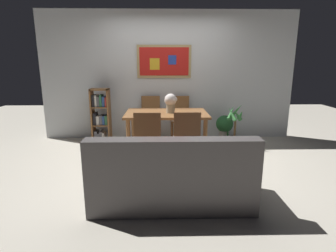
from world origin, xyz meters
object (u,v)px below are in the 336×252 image
at_px(potted_ivy, 224,126).
at_px(dining_table, 166,118).
at_px(dining_chair_far_right, 180,115).
at_px(potted_palm, 235,130).
at_px(dining_chair_near_left, 148,137).
at_px(flower_vase, 171,102).
at_px(tv_remote, 192,113).
at_px(dining_chair_far_left, 151,115).
at_px(leather_couch, 172,177).
at_px(dining_chair_near_right, 186,136).
at_px(bookshelf, 101,116).

bearing_deg(potted_ivy, dining_table, -149.81).
height_order(dining_chair_far_right, potted_ivy, dining_chair_far_right).
bearing_deg(potted_palm, dining_chair_near_left, -144.81).
distance_m(potted_ivy, flower_vase, 1.46).
height_order(flower_vase, tv_remote, flower_vase).
xyz_separation_m(dining_chair_far_left, leather_couch, (0.34, -2.56, -0.22)).
bearing_deg(dining_chair_near_right, dining_chair_near_left, -178.60).
relative_size(flower_vase, tv_remote, 2.02).
relative_size(leather_couch, potted_palm, 2.16).
height_order(potted_ivy, potted_palm, potted_palm).
bearing_deg(leather_couch, bookshelf, 118.51).
bearing_deg(dining_chair_far_right, tv_remote, -81.04).
xyz_separation_m(dining_chair_far_right, bookshelf, (-1.60, -0.09, -0.00)).
height_order(dining_chair_far_left, flower_vase, flower_vase).
relative_size(dining_chair_far_right, potted_ivy, 1.57).
distance_m(flower_vase, tv_remote, 0.41).
bearing_deg(bookshelf, flower_vase, -28.63).
xyz_separation_m(leather_couch, potted_palm, (1.26, 2.03, 0.03)).
bearing_deg(dining_chair_far_right, dining_chair_near_right, -90.49).
distance_m(dining_chair_far_right, bookshelf, 1.60).
xyz_separation_m(dining_chair_near_right, bookshelf, (-1.58, 1.52, -0.00)).
bearing_deg(potted_palm, dining_chair_near_right, -132.69).
bearing_deg(potted_palm, tv_remote, -154.65).
distance_m(dining_chair_near_right, bookshelf, 2.20).
bearing_deg(flower_vase, potted_ivy, 32.72).
bearing_deg(dining_chair_near_right, flower_vase, 104.96).
bearing_deg(bookshelf, dining_chair_near_right, -43.90).
xyz_separation_m(bookshelf, flower_vase, (1.38, -0.75, 0.39)).
height_order(dining_chair_near_left, bookshelf, bookshelf).
bearing_deg(tv_remote, potted_palm, 25.35).
relative_size(dining_table, leather_couch, 0.78).
xyz_separation_m(bookshelf, tv_remote, (1.74, -0.83, 0.22)).
height_order(potted_palm, flower_vase, flower_vase).
bearing_deg(dining_table, leather_couch, -88.97).
bearing_deg(potted_palm, dining_chair_far_left, 161.78).
bearing_deg(potted_palm, leather_couch, -121.78).
bearing_deg(tv_remote, dining_chair_near_left, -135.62).
xyz_separation_m(dining_chair_near_left, tv_remote, (0.72, 0.71, 0.22)).
distance_m(dining_chair_near_left, leather_couch, 1.00).
height_order(dining_chair_near_left, potted_palm, dining_chair_near_left).
bearing_deg(leather_couch, potted_palm, 58.22).
distance_m(dining_chair_near_left, bookshelf, 1.85).
bearing_deg(potted_palm, potted_ivy, 104.23).
distance_m(dining_table, potted_ivy, 1.42).
bearing_deg(tv_remote, bookshelf, 154.52).
bearing_deg(dining_chair_far_left, dining_chair_near_right, -70.07).
relative_size(dining_chair_near_right, potted_ivy, 1.57).
xyz_separation_m(potted_palm, tv_remote, (-0.85, -0.40, 0.41)).
height_order(dining_table, flower_vase, flower_vase).
bearing_deg(potted_palm, flower_vase, -165.05).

